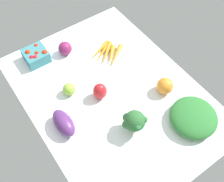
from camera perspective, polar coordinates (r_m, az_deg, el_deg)
tablecloth at (r=131.98cm, az=-0.00°, el=-0.74°), size 104.00×76.00×2.00cm
bell_pepper_red at (r=126.75cm, az=-2.52°, el=-0.04°), size 6.65×6.65×8.63cm
red_onion_near_basket at (r=146.98cm, az=-9.74°, el=8.75°), size 7.13×7.13×7.13cm
broccoli_head at (r=115.70cm, az=4.61°, el=-6.32°), size 10.54×10.12×11.85cm
heirloom_tomato_orange at (r=131.15cm, az=10.94°, el=1.05°), size 8.00×8.00×8.00cm
eggplant at (r=120.40cm, az=-10.02°, el=-6.56°), size 14.66×7.62×7.50cm
leafy_greens_clump at (r=125.46cm, az=16.61°, el=-5.22°), size 30.10×30.14×6.98cm
heirloom_tomato_green at (r=130.44cm, az=-8.93°, el=0.38°), size 6.06×6.06×6.06cm
berry_basket at (r=147.04cm, az=-15.53°, el=7.13°), size 11.53×11.53×7.14cm
carrot_bunch at (r=145.21cm, az=-0.96°, el=7.71°), size 18.45×21.20×2.98cm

